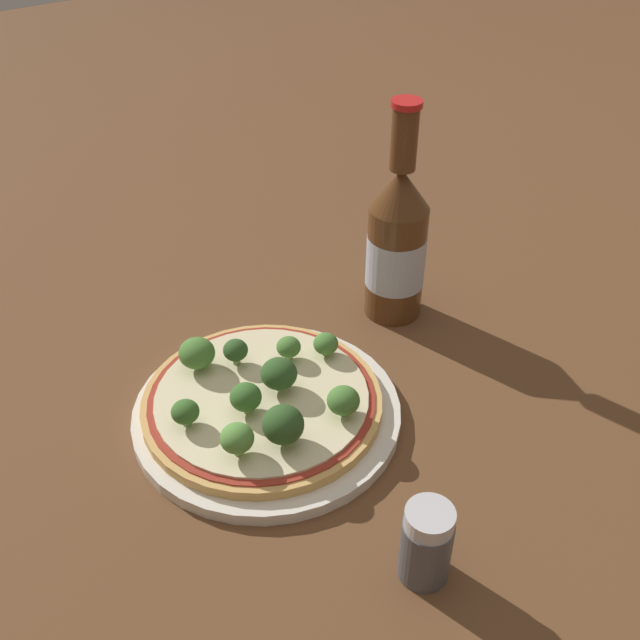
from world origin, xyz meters
name	(u,v)px	position (x,y,z in m)	size (l,w,h in m)	color
ground_plane	(285,414)	(0.00, 0.00, 0.00)	(3.00, 3.00, 0.00)	brown
plate	(267,413)	(-0.01, -0.02, 0.01)	(0.24, 0.24, 0.01)	silver
pizza	(262,401)	(-0.01, -0.02, 0.02)	(0.22, 0.22, 0.01)	tan
broccoli_floret_0	(283,425)	(0.05, -0.03, 0.05)	(0.03, 0.03, 0.04)	#89A866
broccoli_floret_1	(237,438)	(0.04, -0.07, 0.04)	(0.03, 0.03, 0.03)	#89A866
broccoli_floret_2	(278,374)	(-0.01, 0.00, 0.04)	(0.03, 0.03, 0.03)	#89A866
broccoli_floret_3	(236,350)	(-0.06, -0.01, 0.04)	(0.02, 0.02, 0.03)	#89A866
broccoli_floret_4	(326,344)	(-0.02, 0.06, 0.04)	(0.02, 0.02, 0.02)	#89A866
broccoli_floret_5	(289,347)	(-0.04, 0.03, 0.04)	(0.02, 0.02, 0.02)	#89A866
broccoli_floret_6	(343,401)	(0.05, 0.03, 0.04)	(0.03, 0.03, 0.03)	#89A866
broccoli_floret_7	(197,353)	(-0.08, -0.05, 0.04)	(0.03, 0.03, 0.03)	#89A866
broccoli_floret_8	(185,412)	(-0.02, -0.09, 0.04)	(0.02, 0.02, 0.02)	#89A866
broccoli_floret_9	(246,397)	(0.00, -0.04, 0.04)	(0.03, 0.03, 0.03)	#89A866
beer_bottle	(397,243)	(-0.07, 0.18, 0.09)	(0.06, 0.06, 0.24)	#563319
pepper_shaker	(426,544)	(0.20, -0.01, 0.03)	(0.04, 0.04, 0.07)	#4C4C51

